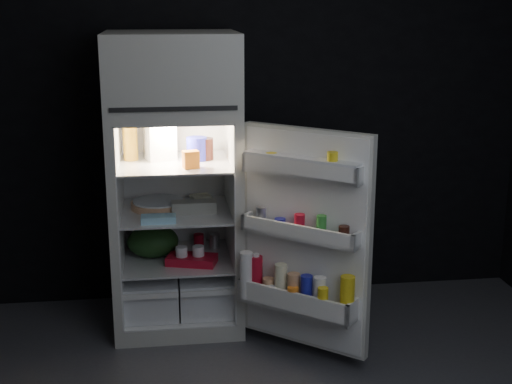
{
  "coord_description": "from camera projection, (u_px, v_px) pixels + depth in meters",
  "views": [
    {
      "loc": [
        -0.4,
        -2.87,
        1.95
      ],
      "look_at": [
        0.12,
        1.0,
        0.9
      ],
      "focal_mm": 50.0,
      "sensor_mm": 36.0,
      "label": 1
    }
  ],
  "objects": [
    {
      "name": "jam_jar",
      "position": [
        205.0,
        149.0,
        4.27
      ],
      "size": [
        0.12,
        0.12,
        0.13
      ],
      "primitive_type": "cylinder",
      "rotation": [
        0.0,
        0.0,
        -0.13
      ],
      "color": "black",
      "rests_on": "refrigerator"
    },
    {
      "name": "small_can_red",
      "position": [
        199.0,
        241.0,
        4.54
      ],
      "size": [
        0.08,
        0.08,
        0.09
      ],
      "primitive_type": "cylinder",
      "rotation": [
        0.0,
        0.0,
        0.31
      ],
      "color": "red",
      "rests_on": "refrigerator"
    },
    {
      "name": "flat_package",
      "position": [
        158.0,
        219.0,
        4.06
      ],
      "size": [
        0.2,
        0.1,
        0.04
      ],
      "primitive_type": "cube",
      "rotation": [
        0.0,
        0.0,
        -0.0
      ],
      "color": "#9AD6EF",
      "rests_on": "refrigerator"
    },
    {
      "name": "egg_carton",
      "position": [
        194.0,
        207.0,
        4.25
      ],
      "size": [
        0.27,
        0.1,
        0.07
      ],
      "primitive_type": "cube",
      "rotation": [
        0.0,
        0.0,
        -0.0
      ],
      "color": "gray",
      "rests_on": "refrigerator"
    },
    {
      "name": "milk_jug",
      "position": [
        160.0,
        140.0,
        4.26
      ],
      "size": [
        0.2,
        0.2,
        0.24
      ],
      "primitive_type": "cube",
      "rotation": [
        0.0,
        0.0,
        0.26
      ],
      "color": "white",
      "rests_on": "refrigerator"
    },
    {
      "name": "amber_bottle",
      "position": [
        130.0,
        142.0,
        4.24
      ],
      "size": [
        0.1,
        0.1,
        0.22
      ],
      "primitive_type": "cylinder",
      "rotation": [
        0.0,
        0.0,
        -0.18
      ],
      "color": "#BB861D",
      "rests_on": "refrigerator"
    },
    {
      "name": "wall_back",
      "position": [
        224.0,
        97.0,
        4.58
      ],
      "size": [
        4.0,
        0.0,
        2.7
      ],
      "primitive_type": "cube",
      "color": "black",
      "rests_on": "ground"
    },
    {
      "name": "small_can_silver",
      "position": [
        215.0,
        241.0,
        4.54
      ],
      "size": [
        0.08,
        0.08,
        0.09
      ],
      "primitive_type": "cylinder",
      "rotation": [
        0.0,
        0.0,
        -0.19
      ],
      "color": "#B9B9BD",
      "rests_on": "refrigerator"
    },
    {
      "name": "yogurt_tray",
      "position": [
        192.0,
        260.0,
        4.26
      ],
      "size": [
        0.32,
        0.23,
        0.05
      ],
      "primitive_type": "cube",
      "rotation": [
        0.0,
        0.0,
        -0.29
      ],
      "color": "red",
      "rests_on": "refrigerator"
    },
    {
      "name": "wrapped_pkg",
      "position": [
        201.0,
        199.0,
        4.45
      ],
      "size": [
        0.13,
        0.12,
        0.05
      ],
      "primitive_type": "cube",
      "rotation": [
        0.0,
        0.0,
        0.25
      ],
      "color": "#EBEBC0",
      "rests_on": "refrigerator"
    },
    {
      "name": "pie",
      "position": [
        158.0,
        205.0,
        4.34
      ],
      "size": [
        0.41,
        0.41,
        0.04
      ],
      "primitive_type": "cylinder",
      "rotation": [
        0.0,
        0.0,
        0.27
      ],
      "color": "tan",
      "rests_on": "refrigerator"
    },
    {
      "name": "produce_bag",
      "position": [
        153.0,
        241.0,
        4.37
      ],
      "size": [
        0.38,
        0.34,
        0.2
      ],
      "primitive_type": "ellipsoid",
      "rotation": [
        0.0,
        0.0,
        0.29
      ],
      "color": "#193815",
      "rests_on": "refrigerator"
    },
    {
      "name": "mayo_jar",
      "position": [
        197.0,
        149.0,
        4.25
      ],
      "size": [
        0.16,
        0.16,
        0.14
      ],
      "primitive_type": "cylinder",
      "rotation": [
        0.0,
        0.0,
        -0.34
      ],
      "color": "#1D209D",
      "rests_on": "refrigerator"
    },
    {
      "name": "refrigerator",
      "position": [
        175.0,
        172.0,
        4.28
      ],
      "size": [
        0.76,
        0.71,
        1.78
      ],
      "color": "beige",
      "rests_on": "ground"
    },
    {
      "name": "small_carton",
      "position": [
        191.0,
        160.0,
        4.05
      ],
      "size": [
        0.1,
        0.08,
        0.1
      ],
      "primitive_type": "cube",
      "rotation": [
        0.0,
        0.0,
        0.2
      ],
      "color": "orange",
      "rests_on": "refrigerator"
    },
    {
      "name": "wall_front",
      "position": [
        386.0,
        334.0,
        1.32
      ],
      "size": [
        4.0,
        0.0,
        2.7
      ],
      "primitive_type": "cube",
      "color": "black",
      "rests_on": "ground"
    },
    {
      "name": "fridge_door",
      "position": [
        302.0,
        244.0,
        3.84
      ],
      "size": [
        0.67,
        0.61,
        1.22
      ],
      "color": "beige",
      "rests_on": "ground"
    }
  ]
}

